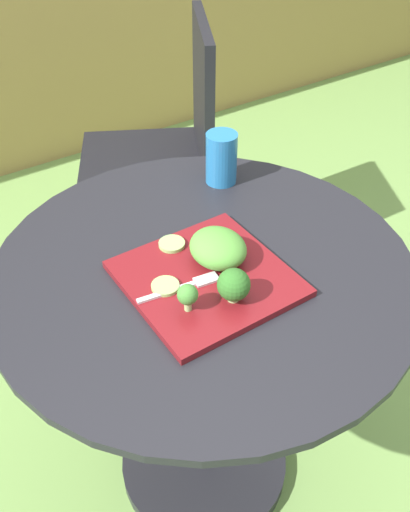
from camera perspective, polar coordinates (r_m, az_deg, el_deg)
ground_plane at (r=1.62m, az=-0.10°, el=-20.62°), size 12.00×12.00×0.00m
patio_table at (r=1.26m, az=-0.12°, el=-10.92°), size 0.81×0.81×0.73m
patio_chair at (r=1.90m, az=-3.57°, el=12.04°), size 0.59×0.59×0.90m
salad_plate at (r=1.01m, az=0.15°, el=-2.32°), size 0.28×0.28×0.01m
drinking_glass at (r=1.26m, az=1.69°, el=9.77°), size 0.07×0.07×0.12m
fork at (r=0.98m, az=-1.93°, el=-3.09°), size 0.15×0.04×0.00m
lettuce_mound at (r=1.02m, az=1.34°, el=0.84°), size 0.10×0.12×0.06m
broccoli_floret_0 at (r=0.92m, az=-1.80°, el=-4.05°), size 0.04×0.04×0.05m
broccoli_floret_1 at (r=0.94m, az=2.97°, el=-2.99°), size 0.06×0.06×0.06m
cucumber_slice_0 at (r=1.07m, az=-3.43°, el=1.25°), size 0.05×0.05×0.01m
cucumber_slice_1 at (r=0.98m, az=-4.11°, el=-3.10°), size 0.05×0.05×0.01m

